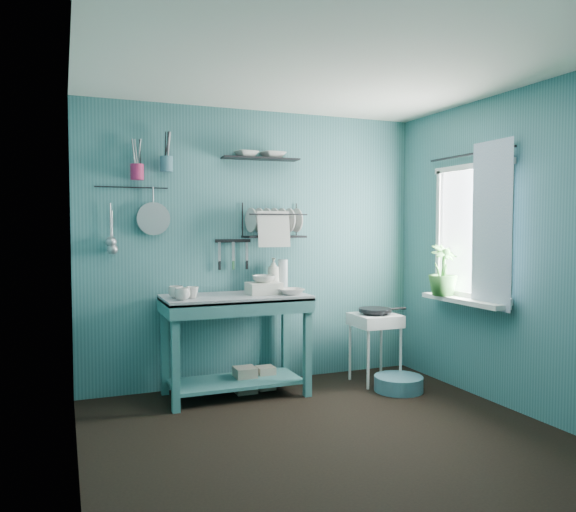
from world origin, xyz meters
name	(u,v)px	position (x,y,z in m)	size (l,w,h in m)	color
floor	(327,437)	(0.00, 0.00, 0.00)	(3.20, 3.20, 0.00)	black
ceiling	(329,67)	(0.00, 0.00, 2.50)	(3.20, 3.20, 0.00)	silver
wall_back	(257,247)	(0.00, 1.50, 1.25)	(3.20, 3.20, 0.00)	#34686B
wall_front	(483,271)	(0.00, -1.50, 1.25)	(3.20, 3.20, 0.00)	#34686B
wall_left	(75,260)	(-1.60, 0.00, 1.25)	(3.00, 3.00, 0.00)	#34686B
wall_right	(513,251)	(1.60, 0.00, 1.25)	(3.00, 3.00, 0.00)	#34686B
work_counter	(235,345)	(-0.31, 1.15, 0.43)	(1.21, 0.61, 0.86)	#367172
mug_left	(182,294)	(-0.79, 0.99, 0.91)	(0.12, 0.12, 0.10)	beige
mug_mid	(192,292)	(-0.69, 1.09, 0.91)	(0.10, 0.10, 0.09)	beige
mug_right	(176,292)	(-0.81, 1.15, 0.91)	(0.12, 0.12, 0.10)	beige
wash_tub	(264,288)	(-0.06, 1.13, 0.91)	(0.28, 0.22, 0.10)	beige
tub_bowl	(264,279)	(-0.06, 1.13, 0.99)	(0.20, 0.20, 0.06)	beige
soap_bottle	(273,274)	(0.11, 1.35, 1.01)	(0.12, 0.12, 0.30)	beige
water_bottle	(283,275)	(0.21, 1.37, 1.00)	(0.09, 0.09, 0.28)	silver
counter_bowl	(291,292)	(0.14, 1.00, 0.89)	(0.22, 0.22, 0.05)	beige
hotplate_stand	(375,348)	(1.00, 1.05, 0.32)	(0.40, 0.40, 0.64)	white
frying_pan	(375,310)	(1.00, 1.05, 0.67)	(0.30, 0.30, 0.04)	black
knife_strip	(233,241)	(-0.24, 1.47, 1.31)	(0.32, 0.02, 0.03)	black
dish_rack	(274,220)	(0.12, 1.37, 1.50)	(0.55, 0.24, 0.32)	black
upper_shelf	(260,159)	(0.00, 1.40, 2.05)	(0.70, 0.18, 0.01)	black
shelf_bowl_left	(246,155)	(-0.13, 1.40, 2.08)	(0.21, 0.21, 0.05)	beige
shelf_bowl_right	(273,156)	(0.12, 1.40, 2.08)	(0.23, 0.23, 0.06)	beige
utensil_cup_magenta	(137,172)	(-1.07, 1.42, 1.89)	(0.11, 0.11, 0.13)	#AE2051
utensil_cup_teal	(166,164)	(-0.83, 1.42, 1.97)	(0.11, 0.11, 0.13)	#386575
colander	(153,219)	(-0.94, 1.45, 1.51)	(0.28, 0.28, 0.03)	#9C9FA4
ladle_outer	(111,221)	(-1.29, 1.46, 1.48)	(0.01, 0.01, 0.30)	#9C9FA4
ladle_inner	(112,229)	(-1.28, 1.46, 1.42)	(0.01, 0.01, 0.30)	#9C9FA4
hook_rail	(132,187)	(-1.11, 1.47, 1.77)	(0.01, 0.01, 0.60)	black
window_glass	(472,231)	(1.59, 0.45, 1.40)	(1.10, 1.10, 0.00)	white
windowsill	(463,301)	(1.50, 0.45, 0.81)	(0.16, 0.95, 0.04)	white
curtain	(491,225)	(1.52, 0.15, 1.45)	(1.35, 1.35, 0.00)	white
curtain_rod	(469,154)	(1.54, 0.45, 2.05)	(0.02, 0.02, 1.05)	black
potted_plant	(443,270)	(1.46, 0.67, 1.06)	(0.25, 0.25, 0.45)	#306F2C
storage_tin_large	(245,380)	(-0.21, 1.20, 0.11)	(0.18, 0.18, 0.22)	gray
storage_tin_small	(266,378)	(-0.01, 1.23, 0.10)	(0.15, 0.15, 0.20)	gray
floor_basin	(399,384)	(1.05, 0.73, 0.07)	(0.43, 0.43, 0.13)	teal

